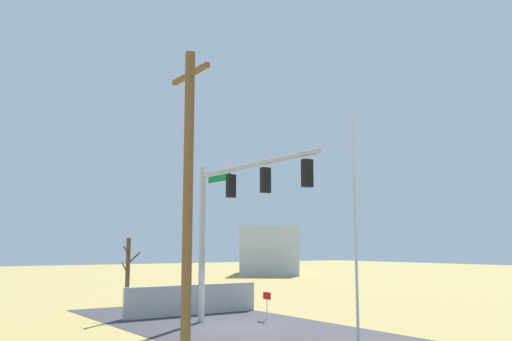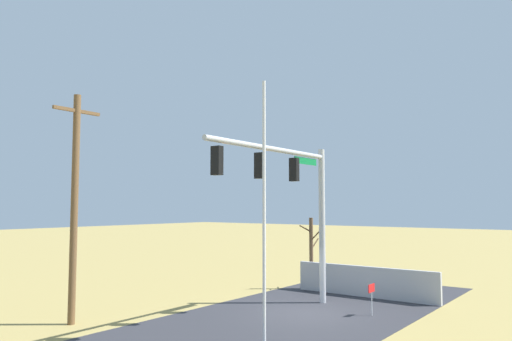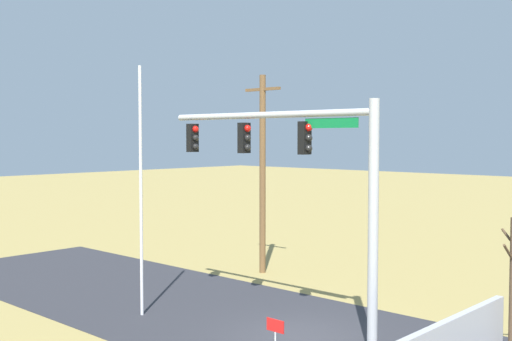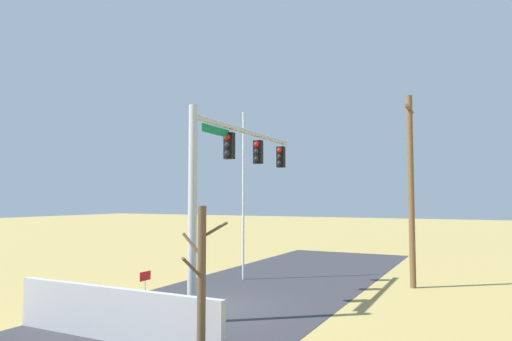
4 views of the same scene
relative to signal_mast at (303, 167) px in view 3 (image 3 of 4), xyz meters
The scene contains 6 objects.
ground_plane 4.90m from the signal_mast, 65.78° to the right, with size 160.00×160.00×0.00m, color #9E894C.
road_surface 6.21m from the signal_mast, behind, with size 28.00×8.00×0.01m, color #2D2D33.
signal_mast is the anchor object (origin of this frame).
flagpole 5.46m from the signal_mast, 156.99° to the right, with size 0.10×0.10×8.03m, color silver.
utility_pole 8.43m from the signal_mast, 140.29° to the left, with size 1.90×0.26×8.37m.
open_sign 4.99m from the signal_mast, 64.66° to the right, with size 0.56×0.04×1.22m.
Camera 3 is at (11.40, -14.18, 5.75)m, focal length 44.77 mm.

